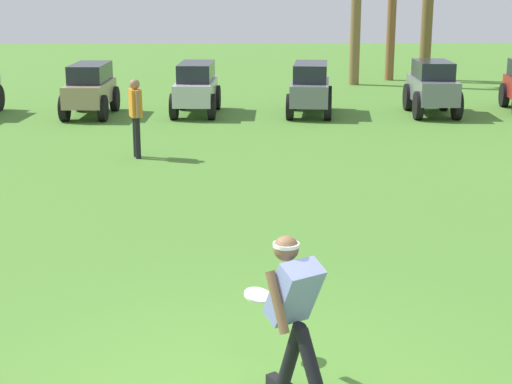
% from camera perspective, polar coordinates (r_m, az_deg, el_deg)
% --- Properties ---
extents(frisbee_thrower, '(0.59, 1.09, 1.41)m').
position_cam_1_polar(frisbee_thrower, '(6.41, 2.82, -8.71)').
color(frisbee_thrower, black).
rests_on(frisbee_thrower, ground_plane).
extents(frisbee_in_flight, '(0.36, 0.36, 0.08)m').
position_cam_1_polar(frisbee_in_flight, '(7.22, 0.13, -7.51)').
color(frisbee_in_flight, white).
extents(teammate_midfield, '(0.30, 0.49, 1.56)m').
position_cam_1_polar(teammate_midfield, '(15.61, -8.75, 5.87)').
color(teammate_midfield, black).
rests_on(teammate_midfield, ground_plane).
extents(parked_car_slot_c, '(1.20, 2.42, 1.34)m').
position_cam_1_polar(parked_car_slot_c, '(20.98, -11.97, 7.42)').
color(parked_car_slot_c, '#998466').
rests_on(parked_car_slot_c, ground_plane).
extents(parked_car_slot_d, '(1.26, 2.44, 1.34)m').
position_cam_1_polar(parked_car_slot_d, '(20.83, -4.38, 7.64)').
color(parked_car_slot_d, '#B7BABF').
rests_on(parked_car_slot_d, ground_plane).
extents(parked_car_slot_e, '(1.40, 2.49, 1.34)m').
position_cam_1_polar(parked_car_slot_e, '(20.75, 3.96, 7.62)').
color(parked_car_slot_e, slate).
rests_on(parked_car_slot_e, ground_plane).
extents(parked_car_slot_f, '(1.25, 2.39, 1.40)m').
position_cam_1_polar(parked_car_slot_f, '(21.17, 12.70, 7.50)').
color(parked_car_slot_f, slate).
rests_on(parked_car_slot_f, ground_plane).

